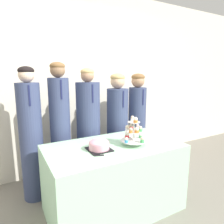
{
  "coord_description": "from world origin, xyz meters",
  "views": [
    {
      "loc": [
        -0.98,
        -1.34,
        1.48
      ],
      "look_at": [
        -0.0,
        0.43,
        1.09
      ],
      "focal_mm": 32.0,
      "sensor_mm": 36.0,
      "label": 1
    }
  ],
  "objects": [
    {
      "name": "cake_knife",
      "position": [
        -0.2,
        0.2,
        0.74
      ],
      "size": [
        0.3,
        0.12,
        0.01
      ],
      "rotation": [
        0.0,
        0.0,
        -0.33
      ],
      "color": "silver",
      "rests_on": "table"
    },
    {
      "name": "wall_back",
      "position": [
        0.0,
        1.58,
        1.35
      ],
      "size": [
        9.0,
        0.06,
        2.7
      ],
      "color": "beige",
      "rests_on": "ground_plane"
    },
    {
      "name": "student_3",
      "position": [
        0.42,
        1.04,
        0.71
      ],
      "size": [
        0.3,
        0.3,
        1.48
      ],
      "color": "#384266",
      "rests_on": "ground_plane"
    },
    {
      "name": "student_2",
      "position": [
        -0.02,
        1.04,
        0.73
      ],
      "size": [
        0.31,
        0.31,
        1.55
      ],
      "color": "#384266",
      "rests_on": "ground_plane"
    },
    {
      "name": "student_4",
      "position": [
        0.76,
        1.04,
        0.72
      ],
      "size": [
        0.26,
        0.27,
        1.48
      ],
      "color": "#384266",
      "rests_on": "ground_plane"
    },
    {
      "name": "student_1",
      "position": [
        -0.39,
        1.04,
        0.79
      ],
      "size": [
        0.24,
        0.25,
        1.61
      ],
      "color": "#384266",
      "rests_on": "ground_plane"
    },
    {
      "name": "table",
      "position": [
        0.0,
        0.39,
        0.37
      ],
      "size": [
        1.4,
        0.78,
        0.74
      ],
      "color": "#A8DBB2",
      "rests_on": "ground_plane"
    },
    {
      "name": "student_0",
      "position": [
        -0.73,
        1.04,
        0.75
      ],
      "size": [
        0.26,
        0.26,
        1.56
      ],
      "color": "#384266",
      "rests_on": "ground_plane"
    },
    {
      "name": "cupcake_stand",
      "position": [
        0.19,
        0.31,
        0.88
      ],
      "size": [
        0.27,
        0.27,
        0.31
      ],
      "color": "silver",
      "rests_on": "table"
    },
    {
      "name": "round_cake",
      "position": [
        -0.19,
        0.35,
        0.79
      ],
      "size": [
        0.22,
        0.22,
        0.11
      ],
      "color": "black",
      "rests_on": "table"
    }
  ]
}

